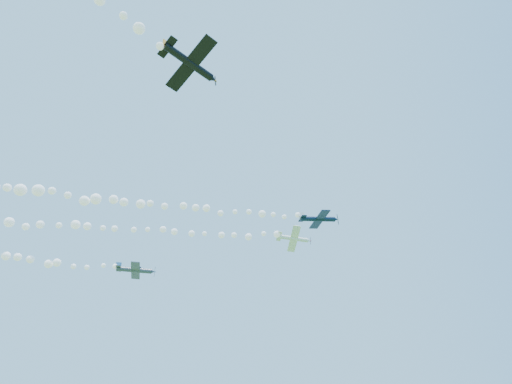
% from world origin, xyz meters
% --- Properties ---
extents(plane_white, '(6.96, 7.26, 2.74)m').
position_xyz_m(plane_white, '(9.15, 13.98, 49.16)').
color(plane_white, white).
extents(smoke_trail_white, '(81.14, 27.57, 2.96)m').
position_xyz_m(smoke_trail_white, '(-33.34, 0.45, 48.88)').
color(smoke_trail_white, white).
extents(plane_navy, '(7.04, 7.32, 2.27)m').
position_xyz_m(plane_navy, '(14.64, 4.48, 46.05)').
color(plane_navy, '#0B1933').
extents(smoke_trail_navy, '(73.35, 29.33, 2.81)m').
position_xyz_m(smoke_trail_navy, '(-23.94, -10.09, 45.82)').
color(smoke_trail_navy, white).
extents(plane_grey, '(7.32, 7.73, 2.08)m').
position_xyz_m(plane_grey, '(-20.47, 9.30, 42.99)').
color(plane_grey, '#394053').
extents(plane_black, '(6.43, 6.13, 1.84)m').
position_xyz_m(plane_black, '(4.49, -32.49, 39.96)').
color(plane_black, black).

